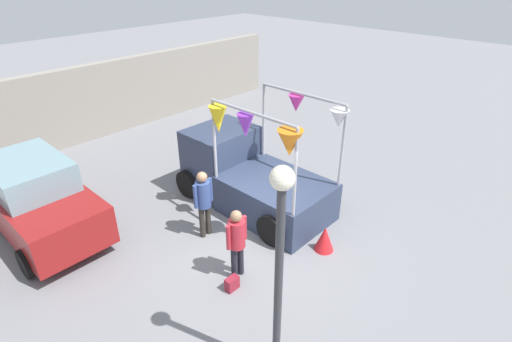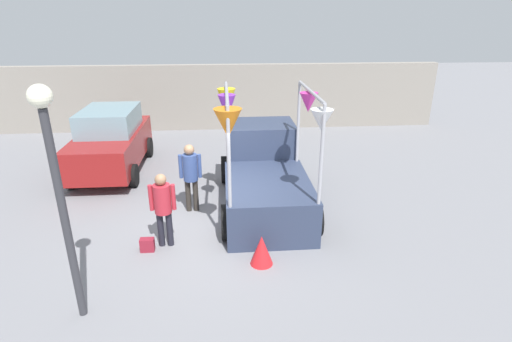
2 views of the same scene
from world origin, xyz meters
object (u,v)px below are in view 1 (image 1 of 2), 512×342
Objects in this scene: folded_kite_bundle_crimson at (325,239)px; person_vendor at (203,198)px; vendor_truck at (246,173)px; parked_car at (36,198)px; street_lamp at (280,250)px; handbag at (232,283)px; person_customer at (237,238)px.

person_vendor is at bearing 121.92° from folded_kite_bundle_crimson.
vendor_truck is 2.79m from folded_kite_bundle_crimson.
parked_car is 6.64m from street_lamp.
parked_car reaches higher than handbag.
street_lamp is 3.83m from folded_kite_bundle_crimson.
street_lamp reaches higher than folded_kite_bundle_crimson.
handbag is at bearing -69.09° from parked_car.
street_lamp is at bearing -112.34° from handbag.
parked_car reaches higher than person_customer.
street_lamp is 6.11× the size of folded_kite_bundle_crimson.
folded_kite_bundle_crimson is (2.99, 1.14, -2.11)m from street_lamp.
folded_kite_bundle_crimson is (1.47, -2.35, -0.72)m from person_vendor.
folded_kite_bundle_crimson is at bearing -15.38° from handbag.
folded_kite_bundle_crimson is at bearing -23.28° from person_customer.
street_lamp is (-3.27, -3.87, 1.57)m from vendor_truck.
handbag is 2.35m from folded_kite_bundle_crimson.
street_lamp is (-1.52, -3.50, 1.40)m from person_vendor.
person_vendor is 2.10m from handbag.
parked_car reaches higher than person_vendor.
street_lamp reaches higher than handbag.
vendor_truck is at bearing 11.98° from person_vendor.
person_vendor is 4.06m from street_lamp.
street_lamp is (-0.72, -1.76, 2.27)m from handbag.
parked_car is 6.67× the size of folded_kite_bundle_crimson.
person_vendor is 2.87m from folded_kite_bundle_crimson.
street_lamp is at bearing -80.74° from parked_car.
parked_car is at bearing 115.57° from person_customer.
person_customer is 2.18m from folded_kite_bundle_crimson.
parked_car is 6.64m from folded_kite_bundle_crimson.
person_customer is 0.43× the size of street_lamp.
person_vendor reaches higher than folded_kite_bundle_crimson.
vendor_truck is 1.80m from person_vendor.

